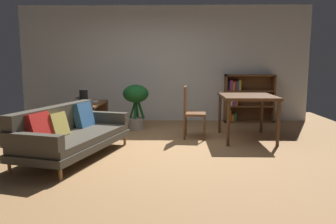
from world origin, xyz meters
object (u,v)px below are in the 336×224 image
Objects in this scene: dining_table at (247,100)px; fabric_couch at (69,132)px; bookshelf at (246,98)px; potted_floor_plant at (136,100)px; media_console at (91,118)px; desk_speaker at (84,97)px; open_laptop at (89,101)px; dining_chair_near at (191,109)px.

fabric_couch is at bearing -156.64° from dining_table.
dining_table is at bearing -101.17° from bookshelf.
media_console is at bearing -169.19° from potted_floor_plant.
open_laptop is at bearing 94.50° from desk_speaker.
fabric_couch is at bearing -136.41° from bookshelf.
bookshelf is at bearing 23.41° from desk_speaker.
potted_floor_plant reaches higher than fabric_couch.
dining_chair_near is 2.21m from bookshelf.
potted_floor_plant is 2.67m from bookshelf.
bookshelf is at bearing 22.58° from potted_floor_plant.
potted_floor_plant is (0.90, 0.17, 0.34)m from media_console.
media_console is 4.41× the size of desk_speaker.
media_console is at bearing 164.86° from dining_chair_near.
media_console is 3.10m from dining_table.
desk_speaker is 2.07m from dining_chair_near.
media_console is at bearing -68.77° from open_laptop.
fabric_couch is 2.27m from dining_chair_near.
dining_table is at bearing -4.90° from dining_chair_near.
potted_floor_plant is 2.25m from dining_table.
potted_floor_plant is (0.74, 2.03, 0.25)m from fabric_couch.
dining_chair_near reaches higher than potted_floor_plant.
open_laptop is at bearing 176.93° from potted_floor_plant.
dining_chair_near is at bearing -128.19° from bookshelf.
media_console is 0.53m from desk_speaker.
potted_floor_plant is at bearing 146.97° from dining_chair_near.
open_laptop is at bearing 159.84° from dining_chair_near.
dining_table is (3.01, -0.63, 0.44)m from media_console.
open_laptop is 0.39× the size of bookshelf.
fabric_couch is 1.88× the size of bookshelf.
bookshelf is at bearing 78.83° from dining_table.
dining_table is (2.10, -0.80, 0.10)m from potted_floor_plant.
bookshelf is at bearing 43.59° from fabric_couch.
media_console is 1.36× the size of dining_chair_near.
dining_table is at bearing -15.41° from open_laptop.
dining_table is (2.85, 1.23, 0.36)m from fabric_couch.
media_console is at bearing -160.43° from bookshelf.
fabric_couch is 2.24× the size of dining_chair_near.
fabric_couch is at bearing -110.12° from potted_floor_plant.
potted_floor_plant is 0.82× the size of bookshelf.
dining_table is 1.03m from dining_chair_near.
dining_chair_near reaches higher than open_laptop.
open_laptop is 1.53× the size of desk_speaker.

